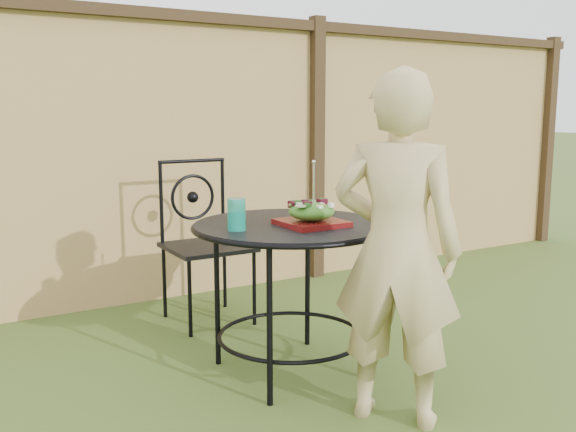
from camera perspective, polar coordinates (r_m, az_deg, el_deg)
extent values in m
cube|color=tan|center=(4.22, -12.80, 4.52)|extent=(8.00, 0.05, 1.80)
cube|color=black|center=(4.20, -13.06, 17.22)|extent=(8.00, 0.07, 0.07)
cube|color=black|center=(4.74, 2.55, 5.87)|extent=(0.09, 0.09, 1.90)
cube|color=black|center=(6.54, 22.04, 6.18)|extent=(0.09, 0.09, 1.90)
cylinder|color=black|center=(2.97, 0.25, -0.82)|extent=(0.90, 0.90, 0.02)
torus|color=black|center=(2.97, 0.25, -0.94)|extent=(0.92, 0.92, 0.02)
torus|color=black|center=(3.11, 0.25, -10.56)|extent=(0.70, 0.70, 0.02)
cylinder|color=black|center=(3.41, 1.74, -5.75)|extent=(0.03, 0.03, 0.71)
cylinder|color=black|center=(3.16, -6.32, -6.99)|extent=(0.03, 0.03, 0.71)
cylinder|color=black|center=(2.72, -1.64, -9.72)|extent=(0.03, 0.03, 0.71)
cylinder|color=black|center=(3.00, 7.20, -7.95)|extent=(0.03, 0.03, 0.71)
cube|color=black|center=(3.79, -7.15, -2.75)|extent=(0.46, 0.46, 0.03)
cylinder|color=black|center=(3.91, -8.55, 4.86)|extent=(0.42, 0.02, 0.02)
torus|color=black|center=(3.93, -8.47, 1.67)|extent=(0.28, 0.02, 0.28)
cylinder|color=black|center=(3.59, -8.72, -7.28)|extent=(0.02, 0.02, 0.44)
cylinder|color=black|center=(3.75, -3.02, -6.44)|extent=(0.02, 0.02, 0.44)
cylinder|color=black|center=(3.95, -10.93, -5.79)|extent=(0.02, 0.02, 0.44)
cylinder|color=black|center=(4.10, -5.65, -5.11)|extent=(0.02, 0.02, 0.44)
cylinder|color=black|center=(3.86, -11.20, 1.15)|extent=(0.02, 0.02, 0.50)
cylinder|color=black|center=(4.01, -5.83, 1.59)|extent=(0.02, 0.02, 0.50)
imported|color=tan|center=(2.55, 9.62, -2.98)|extent=(0.58, 0.61, 1.40)
cube|color=#4E0B0B|center=(2.92, 2.10, -0.62)|extent=(0.27, 0.27, 0.02)
ellipsoid|color=#235614|center=(2.91, 2.11, 0.39)|extent=(0.21, 0.21, 0.08)
cylinder|color=silver|center=(2.90, 2.29, 2.95)|extent=(0.01, 0.01, 0.18)
cylinder|color=#0C8C75|center=(2.80, -4.60, 0.14)|extent=(0.08, 0.08, 0.14)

